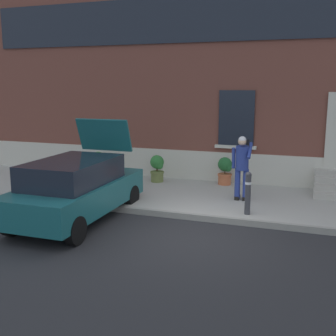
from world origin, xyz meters
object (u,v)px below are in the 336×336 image
at_px(person_on_phone, 242,164).
at_px(planter_terracotta, 225,170).
at_px(planter_charcoal, 99,163).
at_px(planter_olive, 157,168).
at_px(bollard_far_left, 119,181).
at_px(hatchback_car_teal, 76,188).
at_px(bollard_near_person, 248,191).

height_order(person_on_phone, planter_terracotta, person_on_phone).
relative_size(planter_charcoal, planter_olive, 1.00).
relative_size(planter_charcoal, planter_terracotta, 1.00).
xyz_separation_m(bollard_far_left, planter_terracotta, (2.25, 2.86, -0.11)).
distance_m(hatchback_car_teal, person_on_phone, 4.34).
relative_size(hatchback_car_teal, bollard_near_person, 3.89).
bearing_deg(bollard_near_person, hatchback_car_teal, -160.71).
bearing_deg(planter_charcoal, planter_olive, -1.00).
height_order(hatchback_car_teal, planter_terracotta, hatchback_car_teal).
bearing_deg(planter_terracotta, hatchback_car_teal, -122.91).
xyz_separation_m(person_on_phone, planter_olive, (-2.91, 1.36, -0.54)).
bearing_deg(planter_terracotta, planter_charcoal, -176.08).
bearing_deg(person_on_phone, planter_terracotta, 119.48).
bearing_deg(planter_terracotta, bollard_near_person, -68.34).
height_order(bollard_near_person, planter_terracotta, bollard_near_person).
relative_size(bollard_near_person, bollard_far_left, 1.00).
distance_m(person_on_phone, planter_charcoal, 5.26).
relative_size(bollard_near_person, planter_charcoal, 1.22).
height_order(bollard_near_person, person_on_phone, person_on_phone).
bearing_deg(person_on_phone, hatchback_car_teal, -139.72).
relative_size(planter_olive, planter_terracotta, 1.00).
bearing_deg(planter_charcoal, bollard_near_person, -25.46).
bearing_deg(person_on_phone, planter_olive, 159.57).
distance_m(bollard_far_left, planter_terracotta, 3.64).
bearing_deg(bollard_near_person, planter_charcoal, 154.54).
bearing_deg(person_on_phone, bollard_far_left, -154.29).
xyz_separation_m(hatchback_car_teal, bollard_far_left, (0.48, 1.35, -0.09)).
xyz_separation_m(hatchback_car_teal, planter_terracotta, (2.73, 4.21, -0.19)).
xyz_separation_m(hatchback_car_teal, planter_charcoal, (-1.53, 3.92, -0.19)).
xyz_separation_m(bollard_far_left, planter_olive, (0.12, 2.53, -0.11)).
bearing_deg(planter_olive, planter_charcoal, 179.00).
height_order(hatchback_car_teal, person_on_phone, hatchback_car_teal).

